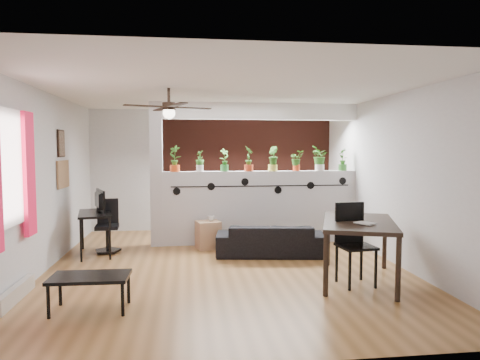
# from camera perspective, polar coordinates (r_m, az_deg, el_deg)

# --- Properties ---
(room_shell) EXTENTS (6.30, 7.10, 2.90)m
(room_shell) POSITION_cam_1_polar(r_m,az_deg,el_deg) (6.37, -2.02, -0.00)
(room_shell) COLOR brown
(room_shell) RESTS_ON ground
(partition_wall) EXTENTS (3.60, 0.18, 1.35)m
(partition_wall) POSITION_cam_1_polar(r_m,az_deg,el_deg) (8.02, 2.77, -3.63)
(partition_wall) COLOR #BCBCC1
(partition_wall) RESTS_ON ground
(ceiling_header) EXTENTS (3.60, 0.18, 0.30)m
(ceiling_header) POSITION_cam_1_polar(r_m,az_deg,el_deg) (7.97, 2.81, 9.12)
(ceiling_header) COLOR white
(ceiling_header) RESTS_ON room_shell
(pier_column) EXTENTS (0.22, 0.20, 2.60)m
(pier_column) POSITION_cam_1_polar(r_m,az_deg,el_deg) (7.86, -11.07, 0.72)
(pier_column) COLOR #BCBCC1
(pier_column) RESTS_ON ground
(brick_panel) EXTENTS (3.90, 0.05, 2.60)m
(brick_panel) POSITION_cam_1_polar(r_m,az_deg,el_deg) (9.40, 1.26, 1.36)
(brick_panel) COLOR #993D2C
(brick_panel) RESTS_ON ground
(vine_decal) EXTENTS (3.31, 0.01, 0.30)m
(vine_decal) POSITION_cam_1_polar(r_m,az_deg,el_deg) (7.88, 2.90, -0.80)
(vine_decal) COLOR black
(vine_decal) RESTS_ON partition_wall
(window_assembly) EXTENTS (0.09, 1.30, 1.55)m
(window_assembly) POSITION_cam_1_polar(r_m,az_deg,el_deg) (5.51, -28.34, 1.02)
(window_assembly) COLOR white
(window_assembly) RESTS_ON room_shell
(baseboard_heater) EXTENTS (0.08, 1.00, 0.18)m
(baseboard_heater) POSITION_cam_1_polar(r_m,az_deg,el_deg) (5.75, -27.68, -13.25)
(baseboard_heater) COLOR beige
(baseboard_heater) RESTS_ON ground
(corkboard) EXTENTS (0.03, 0.60, 0.45)m
(corkboard) POSITION_cam_1_polar(r_m,az_deg,el_deg) (7.56, -22.52, 0.72)
(corkboard) COLOR #8C6543
(corkboard) RESTS_ON room_shell
(framed_art) EXTENTS (0.03, 0.34, 0.44)m
(framed_art) POSITION_cam_1_polar(r_m,az_deg,el_deg) (7.50, -22.75, 4.51)
(framed_art) COLOR #8C7259
(framed_art) RESTS_ON room_shell
(ceiling_fan) EXTENTS (1.19, 1.19, 0.43)m
(ceiling_fan) POSITION_cam_1_polar(r_m,az_deg,el_deg) (6.05, -9.46, 9.34)
(ceiling_fan) COLOR black
(ceiling_fan) RESTS_ON room_shell
(potted_plant_0) EXTENTS (0.33, 0.31, 0.48)m
(potted_plant_0) POSITION_cam_1_polar(r_m,az_deg,el_deg) (7.83, -8.69, 2.97)
(potted_plant_0) COLOR #DB4C19
(potted_plant_0) RESTS_ON partition_wall
(potted_plant_1) EXTENTS (0.19, 0.22, 0.38)m
(potted_plant_1) POSITION_cam_1_polar(r_m,az_deg,el_deg) (7.83, -5.38, 2.63)
(potted_plant_1) COLOR white
(potted_plant_1) RESTS_ON partition_wall
(potted_plant_2) EXTENTS (0.27, 0.25, 0.42)m
(potted_plant_2) POSITION_cam_1_polar(r_m,az_deg,el_deg) (7.86, -2.09, 2.78)
(potted_plant_2) COLOR #2E8033
(potted_plant_2) RESTS_ON partition_wall
(potted_plant_3) EXTENTS (0.24, 0.28, 0.47)m
(potted_plant_3) POSITION_cam_1_polar(r_m,az_deg,el_deg) (7.91, 1.18, 2.96)
(potted_plant_3) COLOR #BB3C1D
(potted_plant_3) RESTS_ON partition_wall
(potted_plant_4) EXTENTS (0.24, 0.28, 0.46)m
(potted_plant_4) POSITION_cam_1_polar(r_m,az_deg,el_deg) (7.98, 4.39, 2.96)
(potted_plant_4) COLOR #DCD14D
(potted_plant_4) RESTS_ON partition_wall
(potted_plant_5) EXTENTS (0.21, 0.18, 0.38)m
(potted_plant_5) POSITION_cam_1_polar(r_m,az_deg,el_deg) (8.09, 7.53, 2.66)
(potted_plant_5) COLOR red
(potted_plant_5) RESTS_ON partition_wall
(potted_plant_6) EXTENTS (0.26, 0.29, 0.47)m
(potted_plant_6) POSITION_cam_1_polar(r_m,az_deg,el_deg) (8.21, 10.59, 2.96)
(potted_plant_6) COLOR silver
(potted_plant_6) RESTS_ON partition_wall
(potted_plant_7) EXTENTS (0.29, 0.28, 0.44)m
(potted_plant_7) POSITION_cam_1_polar(r_m,az_deg,el_deg) (8.36, 13.54, 2.81)
(potted_plant_7) COLOR #34802E
(potted_plant_7) RESTS_ON partition_wall
(sofa) EXTENTS (1.77, 0.89, 0.50)m
(sofa) POSITION_cam_1_polar(r_m,az_deg,el_deg) (7.19, 4.07, -8.00)
(sofa) COLOR black
(sofa) RESTS_ON ground
(cube_shelf) EXTENTS (0.47, 0.44, 0.49)m
(cube_shelf) POSITION_cam_1_polar(r_m,az_deg,el_deg) (7.65, -4.27, -7.29)
(cube_shelf) COLOR tan
(cube_shelf) RESTS_ON ground
(cup) EXTENTS (0.14, 0.14, 0.10)m
(cup) POSITION_cam_1_polar(r_m,az_deg,el_deg) (7.60, -3.90, -5.12)
(cup) COLOR gray
(cup) RESTS_ON cube_shelf
(computer_desk) EXTENTS (0.70, 1.06, 0.71)m
(computer_desk) POSITION_cam_1_polar(r_m,az_deg,el_deg) (7.54, -18.76, -4.61)
(computer_desk) COLOR black
(computer_desk) RESTS_ON ground
(monitor) EXTENTS (0.35, 0.18, 0.20)m
(monitor) POSITION_cam_1_polar(r_m,az_deg,el_deg) (7.66, -18.56, -3.20)
(monitor) COLOR black
(monitor) RESTS_ON computer_desk
(office_chair) EXTENTS (0.46, 0.46, 0.89)m
(office_chair) POSITION_cam_1_polar(r_m,az_deg,el_deg) (7.68, -17.25, -6.30)
(office_chair) COLOR black
(office_chair) RESTS_ON ground
(dining_table) EXTENTS (1.34, 1.70, 0.81)m
(dining_table) POSITION_cam_1_polar(r_m,az_deg,el_deg) (5.92, 15.56, -6.11)
(dining_table) COLOR black
(dining_table) RESTS_ON ground
(book) EXTENTS (0.27, 0.30, 0.02)m
(book) POSITION_cam_1_polar(r_m,az_deg,el_deg) (5.59, 15.82, -5.69)
(book) COLOR gray
(book) RESTS_ON dining_table
(folding_chair) EXTENTS (0.47, 0.47, 1.06)m
(folding_chair) POSITION_cam_1_polar(r_m,az_deg,el_deg) (5.83, 14.78, -7.23)
(folding_chair) COLOR black
(folding_chair) RESTS_ON ground
(coffee_table) EXTENTS (0.85, 0.49, 0.39)m
(coffee_table) POSITION_cam_1_polar(r_m,az_deg,el_deg) (5.05, -19.37, -12.37)
(coffee_table) COLOR black
(coffee_table) RESTS_ON ground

